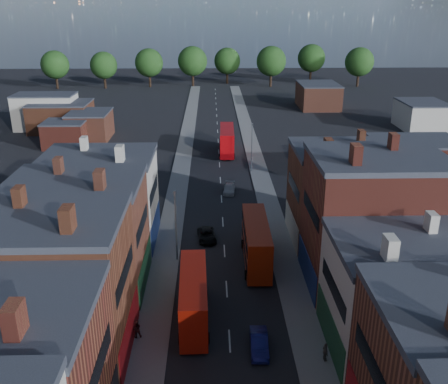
{
  "coord_description": "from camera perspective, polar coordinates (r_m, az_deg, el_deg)",
  "views": [
    {
      "loc": [
        -1.34,
        -18.15,
        26.21
      ],
      "look_at": [
        0.0,
        34.0,
        6.37
      ],
      "focal_mm": 40.0,
      "sensor_mm": 36.0,
      "label": 1
    }
  ],
  "objects": [
    {
      "name": "pavement_west",
      "position": [
        73.18,
        -5.42,
        -0.21
      ],
      "size": [
        3.0,
        200.0,
        0.12
      ],
      "primitive_type": "cube",
      "color": "gray",
      "rests_on": "ground"
    },
    {
      "name": "pavement_east",
      "position": [
        73.42,
        4.75,
        -0.12
      ],
      "size": [
        3.0,
        200.0,
        0.12
      ],
      "primitive_type": "cube",
      "color": "gray",
      "rests_on": "ground"
    },
    {
      "name": "lamp_post_2",
      "position": [
        52.88,
        -5.54,
        -3.28
      ],
      "size": [
        0.25,
        0.7,
        8.12
      ],
      "color": "slate",
      "rests_on": "ground"
    },
    {
      "name": "lamp_post_3",
      "position": [
        81.32,
        3.21,
        5.45
      ],
      "size": [
        0.25,
        0.7,
        8.12
      ],
      "color": "slate",
      "rests_on": "ground"
    },
    {
      "name": "bus_0",
      "position": [
        44.22,
        -3.5,
        -11.9
      ],
      "size": [
        2.78,
        10.11,
        4.34
      ],
      "rotation": [
        0.0,
        0.0,
        0.03
      ],
      "color": "#B4180A",
      "rests_on": "ground"
    },
    {
      "name": "bus_1",
      "position": [
        53.22,
        3.7,
        -5.66
      ],
      "size": [
        2.83,
        10.84,
        4.67
      ],
      "rotation": [
        0.0,
        0.0,
        -0.01
      ],
      "color": "#A22309",
      "rests_on": "ground"
    },
    {
      "name": "bus_2",
      "position": [
        92.32,
        0.34,
        5.96
      ],
      "size": [
        2.97,
        10.95,
        4.7
      ],
      "rotation": [
        0.0,
        0.0,
        -0.02
      ],
      "color": "#B0070C",
      "rests_on": "ground"
    },
    {
      "name": "car_1",
      "position": [
        41.87,
        4.03,
        -16.84
      ],
      "size": [
        1.54,
        4.07,
        1.33
      ],
      "primitive_type": "imported",
      "rotation": [
        0.0,
        0.0,
        -0.03
      ],
      "color": "navy",
      "rests_on": "ground"
    },
    {
      "name": "car_2",
      "position": [
        58.93,
        -1.98,
        -4.95
      ],
      "size": [
        2.45,
        4.49,
        1.2
      ],
      "primitive_type": "imported",
      "rotation": [
        0.0,
        0.0,
        0.11
      ],
      "color": "black",
      "rests_on": "ground"
    },
    {
      "name": "car_3",
      "position": [
        73.36,
        0.6,
        0.38
      ],
      "size": [
        2.05,
        4.19,
        1.17
      ],
      "primitive_type": "imported",
      "rotation": [
        0.0,
        0.0,
        -0.1
      ],
      "color": "#B8B8B8",
      "rests_on": "ground"
    },
    {
      "name": "ped_1",
      "position": [
        43.43,
        -9.96,
        -15.16
      ],
      "size": [
        0.85,
        0.59,
        1.6
      ],
      "primitive_type": "imported",
      "rotation": [
        0.0,
        0.0,
        3.37
      ],
      "color": "#3E1A19",
      "rests_on": "pavement_west"
    },
    {
      "name": "ped_3",
      "position": [
        41.29,
        11.52,
        -17.5
      ],
      "size": [
        0.54,
        0.96,
        1.55
      ],
      "primitive_type": "imported",
      "rotation": [
        0.0,
        0.0,
        1.71
      ],
      "color": "#57534A",
      "rests_on": "pavement_east"
    }
  ]
}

